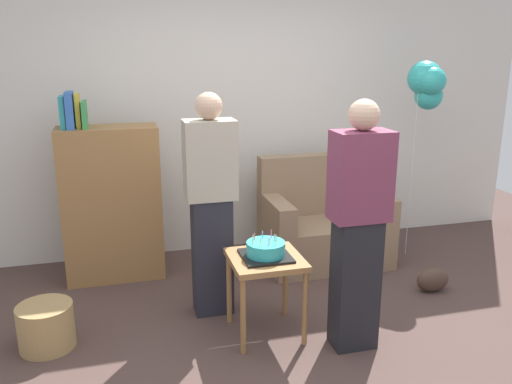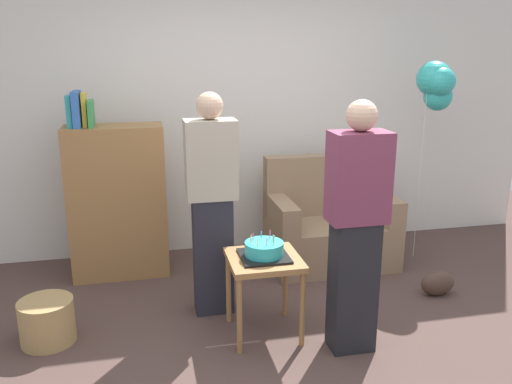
# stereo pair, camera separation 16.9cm
# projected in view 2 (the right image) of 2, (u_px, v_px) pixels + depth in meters

# --- Properties ---
(ground_plane) EXTENTS (8.00, 8.00, 0.00)m
(ground_plane) POSITION_uv_depth(u_px,v_px,m) (303.00, 353.00, 3.45)
(ground_plane) COLOR #4C3833
(wall_back) EXTENTS (6.00, 0.10, 2.70)m
(wall_back) POSITION_uv_depth(u_px,v_px,m) (242.00, 109.00, 5.02)
(wall_back) COLOR silver
(wall_back) RESTS_ON ground_plane
(couch) EXTENTS (1.10, 0.70, 0.96)m
(couch) POSITION_uv_depth(u_px,v_px,m) (329.00, 226.00, 4.84)
(couch) COLOR #8C7054
(couch) RESTS_ON ground_plane
(bookshelf) EXTENTS (0.80, 0.36, 1.58)m
(bookshelf) POSITION_uv_depth(u_px,v_px,m) (117.00, 200.00, 4.49)
(bookshelf) COLOR olive
(bookshelf) RESTS_ON ground_plane
(side_table) EXTENTS (0.48, 0.48, 0.57)m
(side_table) POSITION_uv_depth(u_px,v_px,m) (264.00, 269.00, 3.57)
(side_table) COLOR olive
(side_table) RESTS_ON ground_plane
(birthday_cake) EXTENTS (0.32, 0.32, 0.17)m
(birthday_cake) POSITION_uv_depth(u_px,v_px,m) (264.00, 250.00, 3.54)
(birthday_cake) COLOR black
(birthday_cake) RESTS_ON side_table
(person_blowing_candles) EXTENTS (0.36, 0.22, 1.63)m
(person_blowing_candles) POSITION_uv_depth(u_px,v_px,m) (212.00, 204.00, 3.81)
(person_blowing_candles) COLOR #23232D
(person_blowing_candles) RESTS_ON ground_plane
(person_holding_cake) EXTENTS (0.36, 0.22, 1.63)m
(person_holding_cake) POSITION_uv_depth(u_px,v_px,m) (356.00, 228.00, 3.31)
(person_holding_cake) COLOR black
(person_holding_cake) RESTS_ON ground_plane
(wicker_basket) EXTENTS (0.36, 0.36, 0.30)m
(wicker_basket) POSITION_uv_depth(u_px,v_px,m) (47.00, 321.00, 3.55)
(wicker_basket) COLOR #A88451
(wicker_basket) RESTS_ON ground_plane
(handbag) EXTENTS (0.28, 0.14, 0.20)m
(handbag) POSITION_uv_depth(u_px,v_px,m) (438.00, 283.00, 4.23)
(handbag) COLOR #473328
(handbag) RESTS_ON ground_plane
(balloon_bunch) EXTENTS (0.33, 0.36, 1.80)m
(balloon_bunch) POSITION_uv_depth(u_px,v_px,m) (437.00, 84.00, 4.63)
(balloon_bunch) COLOR silver
(balloon_bunch) RESTS_ON ground_plane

